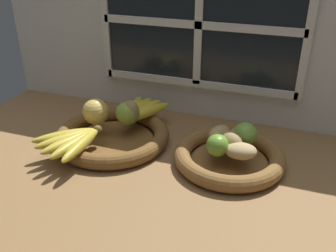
# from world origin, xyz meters

# --- Properties ---
(ground_plane) EXTENTS (1.40, 0.90, 0.03)m
(ground_plane) POSITION_xyz_m (0.00, 0.00, -0.01)
(ground_plane) COLOR olive
(back_wall) EXTENTS (1.40, 0.05, 0.55)m
(back_wall) POSITION_xyz_m (0.00, 0.30, 0.28)
(back_wall) COLOR silver
(back_wall) RESTS_ON ground_plane
(fruit_bowl_left) EXTENTS (0.34, 0.34, 0.04)m
(fruit_bowl_left) POSITION_xyz_m (-0.19, 0.02, 0.02)
(fruit_bowl_left) COLOR brown
(fruit_bowl_left) RESTS_ON ground_plane
(fruit_bowl_right) EXTENTS (0.30, 0.30, 0.04)m
(fruit_bowl_right) POSITION_xyz_m (0.17, 0.02, 0.02)
(fruit_bowl_right) COLOR brown
(fruit_bowl_right) RESTS_ON ground_plane
(apple_green_back) EXTENTS (0.07, 0.07, 0.07)m
(apple_green_back) POSITION_xyz_m (-0.16, 0.07, 0.08)
(apple_green_back) COLOR #8CAD3D
(apple_green_back) RESTS_ON fruit_bowl_left
(apple_golden_left) EXTENTS (0.08, 0.08, 0.08)m
(apple_golden_left) POSITION_xyz_m (-0.25, 0.04, 0.08)
(apple_golden_left) COLOR #DBB756
(apple_golden_left) RESTS_ON fruit_bowl_left
(pear_brown) EXTENTS (0.07, 0.07, 0.08)m
(pear_brown) POSITION_xyz_m (-0.15, 0.07, 0.08)
(pear_brown) COLOR olive
(pear_brown) RESTS_ON fruit_bowl_left
(banana_bunch_front) EXTENTS (0.16, 0.19, 0.03)m
(banana_bunch_front) POSITION_xyz_m (-0.24, -0.10, 0.06)
(banana_bunch_front) COLOR gold
(banana_bunch_front) RESTS_ON fruit_bowl_left
(banana_bunch_back) EXTENTS (0.14, 0.19, 0.03)m
(banana_bunch_back) POSITION_xyz_m (-0.14, 0.14, 0.06)
(banana_bunch_back) COLOR yellow
(banana_bunch_back) RESTS_ON fruit_bowl_left
(potato_large) EXTENTS (0.09, 0.08, 0.05)m
(potato_large) POSITION_xyz_m (0.17, 0.02, 0.07)
(potato_large) COLOR #A38451
(potato_large) RESTS_ON fruit_bowl_right
(potato_oblong) EXTENTS (0.07, 0.09, 0.05)m
(potato_oblong) POSITION_xyz_m (0.13, 0.05, 0.07)
(potato_oblong) COLOR tan
(potato_oblong) RESTS_ON fruit_bowl_right
(potato_back) EXTENTS (0.09, 0.08, 0.05)m
(potato_back) POSITION_xyz_m (0.19, 0.07, 0.07)
(potato_back) COLOR #A38451
(potato_back) RESTS_ON fruit_bowl_right
(potato_small) EXTENTS (0.09, 0.07, 0.04)m
(potato_small) POSITION_xyz_m (0.20, -0.01, 0.06)
(potato_small) COLOR tan
(potato_small) RESTS_ON fruit_bowl_right
(lime_near) EXTENTS (0.06, 0.06, 0.06)m
(lime_near) POSITION_xyz_m (0.14, -0.02, 0.07)
(lime_near) COLOR #6B9E33
(lime_near) RESTS_ON fruit_bowl_right
(lime_far) EXTENTS (0.06, 0.06, 0.06)m
(lime_far) POSITION_xyz_m (0.20, 0.06, 0.08)
(lime_far) COLOR #7AAD3D
(lime_far) RESTS_ON fruit_bowl_right
(chili_pepper) EXTENTS (0.14, 0.05, 0.02)m
(chili_pepper) POSITION_xyz_m (0.18, 0.01, 0.06)
(chili_pepper) COLOR red
(chili_pepper) RESTS_ON fruit_bowl_right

